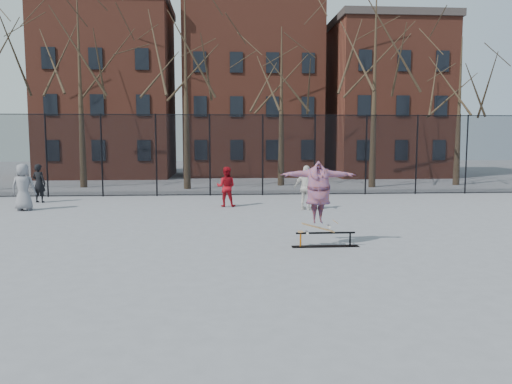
{
  "coord_description": "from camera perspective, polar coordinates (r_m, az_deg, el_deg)",
  "views": [
    {
      "loc": [
        -0.86,
        -11.56,
        2.85
      ],
      "look_at": [
        0.06,
        1.5,
        1.42
      ],
      "focal_mm": 35.0,
      "sensor_mm": 36.0,
      "label": 1
    }
  ],
  "objects": [
    {
      "name": "ground",
      "position": [
        11.93,
        0.22,
        -7.58
      ],
      "size": [
        100.0,
        100.0,
        0.0
      ],
      "primitive_type": "plane",
      "color": "slate"
    },
    {
      "name": "skater",
      "position": [
        13.04,
        7.14,
        -0.59
      ],
      "size": [
        1.99,
        0.57,
        1.62
      ],
      "primitive_type": "imported",
      "rotation": [
        0.0,
        0.0,
        -0.01
      ],
      "color": "#5D3E9B",
      "rests_on": "skateboard"
    },
    {
      "name": "rowhouses",
      "position": [
        37.73,
        -1.64,
        11.11
      ],
      "size": [
        29.0,
        7.0,
        13.0
      ],
      "color": "brown",
      "rests_on": "ground"
    },
    {
      "name": "skate_rail",
      "position": [
        13.27,
        7.93,
        -5.56
      ],
      "size": [
        1.78,
        0.27,
        0.39
      ],
      "color": "black",
      "rests_on": "ground"
    },
    {
      "name": "fence",
      "position": [
        24.58,
        -2.06,
        4.37
      ],
      "size": [
        34.03,
        0.07,
        4.0
      ],
      "color": "black",
      "rests_on": "ground"
    },
    {
      "name": "bystander_white",
      "position": [
        19.77,
        5.79,
        0.49
      ],
      "size": [
        1.11,
        0.9,
        1.76
      ],
      "primitive_type": "imported",
      "rotation": [
        0.0,
        0.0,
        2.61
      ],
      "color": "silver",
      "rests_on": "ground"
    },
    {
      "name": "bystander_black",
      "position": [
        23.92,
        -23.55,
        0.92
      ],
      "size": [
        0.72,
        0.59,
        1.71
      ],
      "primitive_type": "imported",
      "rotation": [
        0.0,
        0.0,
        2.82
      ],
      "color": "black",
      "rests_on": "ground"
    },
    {
      "name": "tree_row",
      "position": [
        29.06,
        -2.88,
        15.14
      ],
      "size": [
        33.66,
        7.46,
        10.67
      ],
      "color": "black",
      "rests_on": "ground"
    },
    {
      "name": "bystander_grey",
      "position": [
        21.53,
        -25.05,
        0.51
      ],
      "size": [
        0.92,
        0.62,
        1.85
      ],
      "primitive_type": "imported",
      "rotation": [
        0.0,
        0.0,
        3.17
      ],
      "color": "slate",
      "rests_on": "ground"
    },
    {
      "name": "bystander_red",
      "position": [
        20.68,
        -3.43,
        0.6
      ],
      "size": [
        0.9,
        0.75,
        1.65
      ],
      "primitive_type": "imported",
      "rotation": [
        0.0,
        0.0,
        2.97
      ],
      "color": "maroon",
      "rests_on": "ground"
    },
    {
      "name": "skateboard",
      "position": [
        13.17,
        7.09,
        -4.33
      ],
      "size": [
        0.93,
        0.22,
        0.11
      ],
      "primitive_type": null,
      "color": "olive",
      "rests_on": "skate_rail"
    }
  ]
}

